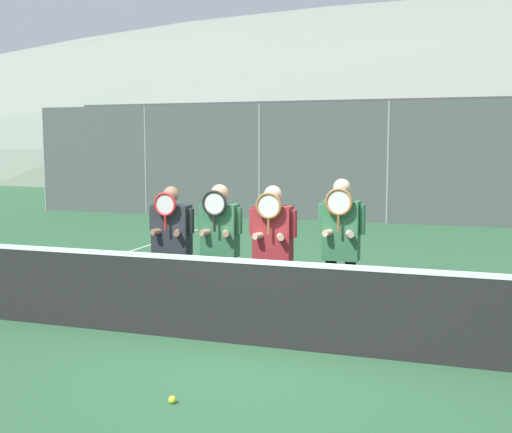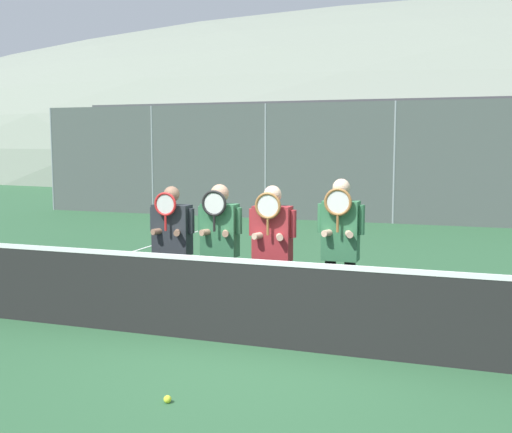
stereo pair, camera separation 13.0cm
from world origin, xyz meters
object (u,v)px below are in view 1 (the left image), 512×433
Objects in this scene: player_rightmost at (341,243)px; car_left_of_center at (362,183)px; tennis_ball_on_court at (172,400)px; player_center_right at (273,244)px; player_leftmost at (172,240)px; player_center_left at (220,240)px; car_far_left at (220,182)px.

player_rightmost is 13.70m from car_left_of_center.
car_left_of_center is 16.11m from tennis_ball_on_court.
player_leftmost is at bearing 174.41° from player_center_right.
player_rightmost is (0.80, 0.09, 0.04)m from player_center_right.
player_center_right is 2.61m from tennis_ball_on_court.
player_rightmost is at bearing -82.19° from car_left_of_center.
player_center_left reaches higher than player_leftmost.
player_rightmost is (1.51, -0.01, 0.03)m from player_center_left.
player_center_left is at bearing -3.65° from player_leftmost.
car_far_left is 61.50× the size of tennis_ball_on_court.
car_left_of_center is at bearing 88.61° from player_leftmost.
player_center_right is 0.42× the size of car_left_of_center.
car_far_left reaches higher than tennis_ball_on_court.
player_center_right is (1.39, -0.14, 0.03)m from player_leftmost.
tennis_ball_on_court is (-0.18, -2.41, -1.00)m from player_center_right.
car_left_of_center reaches higher than player_center_left.
player_leftmost is 0.41× the size of car_left_of_center.
tennis_ball_on_court is at bearing -86.85° from car_left_of_center.
tennis_ball_on_court is (1.21, -2.54, -0.97)m from player_leftmost.
player_center_right reaches higher than player_center_left.
player_center_left is 0.42× the size of car_left_of_center.
car_far_left is 1.03× the size of car_left_of_center.
player_leftmost is at bearing 178.68° from player_rightmost.
player_leftmost is at bearing -71.15° from car_far_left.
car_left_of_center is (-1.86, 13.57, -0.13)m from player_rightmost.
player_rightmost is at bearing -63.34° from car_far_left.
player_center_right is 0.81m from player_rightmost.
player_rightmost is at bearing 68.58° from tennis_ball_on_court.
car_left_of_center reaches higher than player_center_right.
player_rightmost is 0.44× the size of car_far_left.
player_leftmost is 0.97× the size of player_center_right.
car_left_of_center is 60.00× the size of tennis_ball_on_court.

